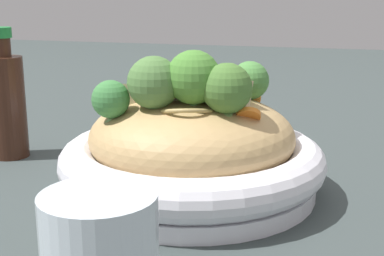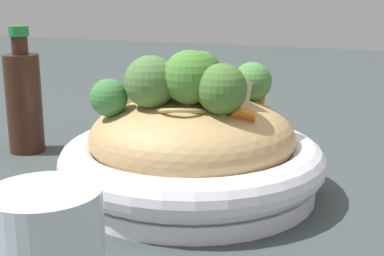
% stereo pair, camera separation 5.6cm
% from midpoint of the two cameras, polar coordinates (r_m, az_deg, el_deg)
% --- Properties ---
extents(ground_plane, '(3.00, 3.00, 0.00)m').
position_cam_midpoint_polar(ground_plane, '(0.58, 2.78, -6.70)').
color(ground_plane, '#374140').
extents(serving_bowl, '(0.27, 0.27, 0.06)m').
position_cam_midpoint_polar(serving_bowl, '(0.57, 2.81, -4.00)').
color(serving_bowl, white).
rests_on(serving_bowl, ground_plane).
extents(noodle_heap, '(0.21, 0.21, 0.09)m').
position_cam_midpoint_polar(noodle_heap, '(0.56, 2.86, -0.90)').
color(noodle_heap, tan).
rests_on(noodle_heap, serving_bowl).
extents(broccoli_florets, '(0.15, 0.16, 0.08)m').
position_cam_midpoint_polar(broccoli_florets, '(0.53, 2.74, 4.72)').
color(broccoli_florets, '#94AC70').
rests_on(broccoli_florets, serving_bowl).
extents(carrot_coins, '(0.11, 0.13, 0.03)m').
position_cam_midpoint_polar(carrot_coins, '(0.55, 5.00, 3.08)').
color(carrot_coins, orange).
rests_on(carrot_coins, serving_bowl).
extents(zucchini_slices, '(0.13, 0.15, 0.05)m').
position_cam_midpoint_polar(zucchini_slices, '(0.59, 1.99, 3.60)').
color(zucchini_slices, beige).
rests_on(zucchini_slices, serving_bowl).
extents(chicken_chunks, '(0.07, 0.15, 0.04)m').
position_cam_midpoint_polar(chicken_chunks, '(0.54, 2.49, 3.55)').
color(chicken_chunks, beige).
rests_on(chicken_chunks, serving_bowl).
extents(soy_sauce_bottle, '(0.05, 0.05, 0.16)m').
position_cam_midpoint_polar(soy_sauce_bottle, '(0.72, -15.15, 2.85)').
color(soy_sauce_bottle, '#381E14').
rests_on(soy_sauce_bottle, ground_plane).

